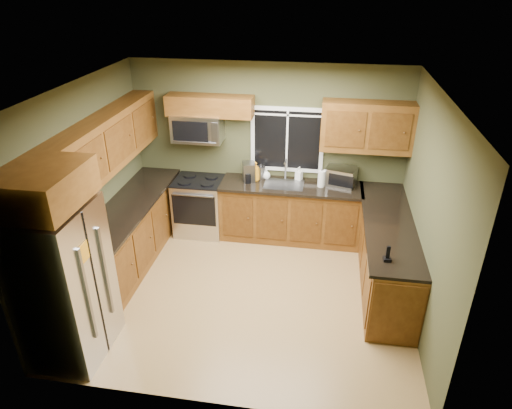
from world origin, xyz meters
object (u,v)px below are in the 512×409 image
(range, at_px, (200,206))
(coffee_maker, at_px, (249,173))
(soap_bottle_a, at_px, (256,171))
(soap_bottle_b, at_px, (299,173))
(cordless_phone, at_px, (387,256))
(toaster_oven, at_px, (341,176))
(soap_bottle_c, at_px, (266,174))
(kettle, at_px, (261,172))
(microwave, at_px, (198,128))
(refrigerator, at_px, (65,284))
(paper_towel_roll, at_px, (321,179))

(range, distance_m, coffee_maker, 1.00)
(soap_bottle_a, bearing_deg, soap_bottle_b, 12.15)
(soap_bottle_a, xyz_separation_m, cordless_phone, (1.81, -1.93, -0.10))
(toaster_oven, relative_size, coffee_maker, 1.73)
(soap_bottle_a, xyz_separation_m, soap_bottle_c, (0.15, 0.10, -0.07))
(range, bearing_deg, coffee_maker, 4.18)
(kettle, bearing_deg, microwave, -177.63)
(refrigerator, bearing_deg, microwave, 76.66)
(range, xyz_separation_m, cordless_phone, (2.71, -1.84, 0.53))
(toaster_oven, bearing_deg, cordless_phone, -75.50)
(refrigerator, relative_size, microwave, 2.37)
(refrigerator, xyz_separation_m, cordless_phone, (3.40, 0.93, 0.10))
(coffee_maker, height_order, soap_bottle_a, soap_bottle_a)
(coffee_maker, bearing_deg, soap_bottle_a, 16.05)
(range, distance_m, microwave, 1.27)
(kettle, distance_m, paper_towel_roll, 0.95)
(microwave, xyz_separation_m, coffee_maker, (0.80, -0.08, -0.65))
(refrigerator, height_order, coffee_maker, refrigerator)
(cordless_phone, bearing_deg, range, 145.78)
(soap_bottle_b, bearing_deg, microwave, -176.54)
(microwave, xyz_separation_m, soap_bottle_a, (0.90, -0.05, -0.64))
(kettle, height_order, soap_bottle_b, kettle)
(soap_bottle_b, relative_size, soap_bottle_c, 1.26)
(range, relative_size, cordless_phone, 4.99)
(toaster_oven, xyz_separation_m, paper_towel_roll, (-0.29, -0.12, -0.01))
(range, relative_size, toaster_oven, 1.83)
(kettle, bearing_deg, toaster_oven, -1.38)
(refrigerator, distance_m, soap_bottle_a, 3.28)
(refrigerator, relative_size, soap_bottle_a, 5.93)
(coffee_maker, distance_m, soap_bottle_c, 0.29)
(microwave, xyz_separation_m, toaster_oven, (2.20, 0.01, -0.65))
(refrigerator, xyz_separation_m, microwave, (0.69, 2.91, 0.83))
(microwave, bearing_deg, coffee_maker, -5.60)
(toaster_oven, relative_size, cordless_phone, 2.72)
(kettle, bearing_deg, soap_bottle_b, 5.25)
(soap_bottle_a, bearing_deg, microwave, 176.96)
(soap_bottle_c, bearing_deg, toaster_oven, -1.99)
(range, relative_size, paper_towel_roll, 3.37)
(cordless_phone, bearing_deg, soap_bottle_a, 133.14)
(coffee_maker, xyz_separation_m, soap_bottle_b, (0.76, 0.17, -0.03))
(toaster_oven, height_order, soap_bottle_b, toaster_oven)
(range, bearing_deg, cordless_phone, -34.22)
(coffee_maker, relative_size, soap_bottle_b, 1.41)
(toaster_oven, xyz_separation_m, kettle, (-1.23, 0.03, -0.02))
(microwave, bearing_deg, paper_towel_roll, -3.16)
(refrigerator, distance_m, soap_bottle_c, 3.43)
(refrigerator, distance_m, range, 2.89)
(toaster_oven, xyz_separation_m, cordless_phone, (0.51, -1.99, -0.08))
(kettle, xyz_separation_m, cordless_phone, (1.74, -2.02, -0.06))
(microwave, distance_m, cordless_phone, 3.44)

